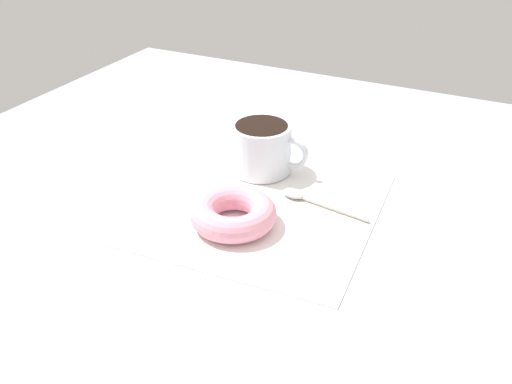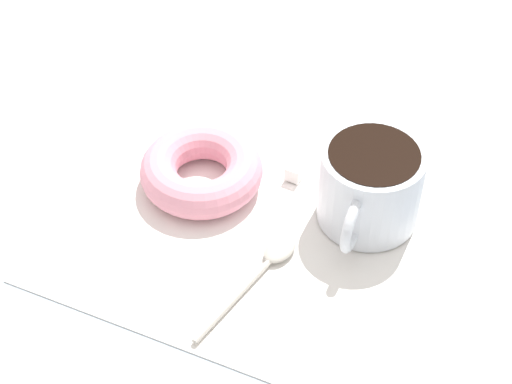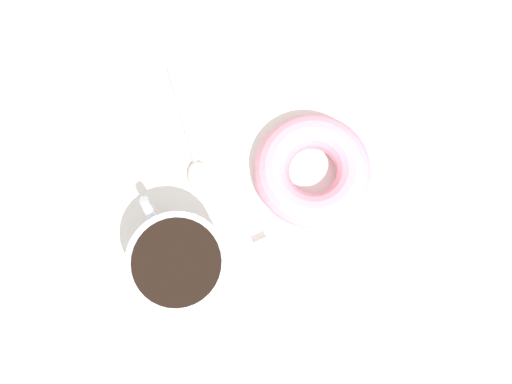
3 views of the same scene
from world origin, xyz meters
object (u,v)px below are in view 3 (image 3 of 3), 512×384
(coffee_cup, at_px, (180,265))
(donut, at_px, (313,171))
(sugar_cube, at_px, (264,247))
(spoon, at_px, (195,159))

(coffee_cup, height_order, donut, coffee_cup)
(coffee_cup, distance_m, donut, 0.16)
(donut, height_order, sugar_cube, donut)
(coffee_cup, relative_size, sugar_cube, 8.32)
(sugar_cube, bearing_deg, spoon, 103.13)
(spoon, height_order, sugar_cube, sugar_cube)
(spoon, bearing_deg, coffee_cup, -119.77)
(donut, xyz_separation_m, spoon, (-0.10, 0.06, -0.01))
(coffee_cup, bearing_deg, donut, 11.53)
(spoon, distance_m, sugar_cube, 0.11)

